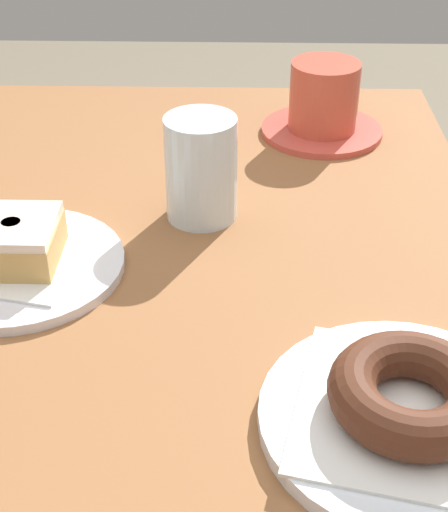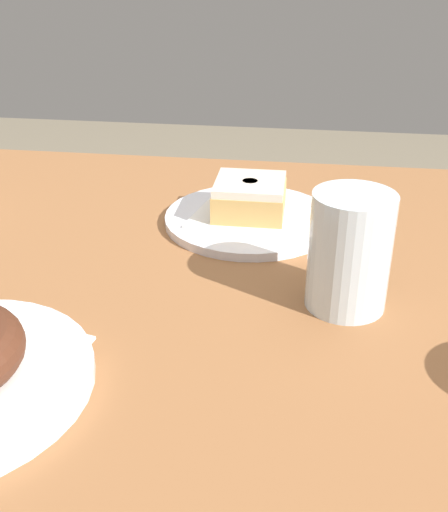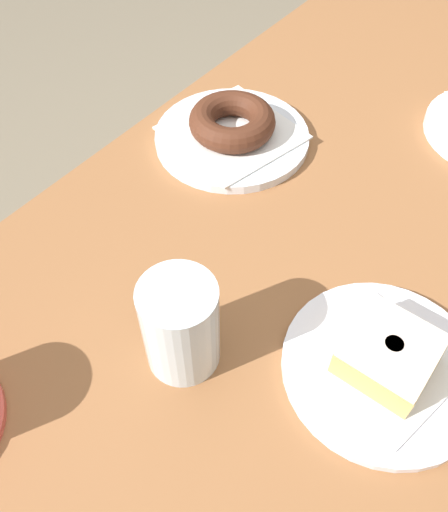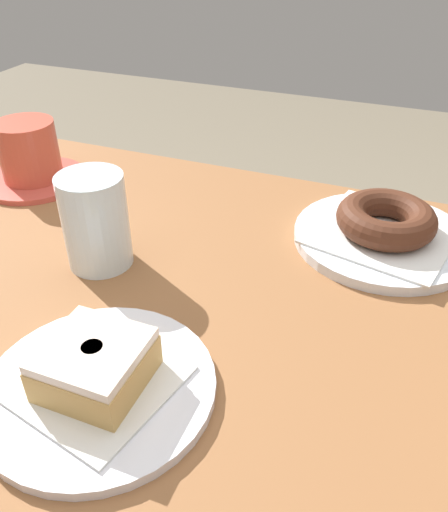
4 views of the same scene
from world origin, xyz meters
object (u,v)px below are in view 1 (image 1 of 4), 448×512
Objects in this scene: plate_glazed_square at (18,266)px; plate_chocolate_ring at (406,420)px; donut_glazed_square at (14,240)px; coffee_cup at (324,103)px; water_glass at (201,169)px; donut_chocolate_ring at (411,393)px.

plate_chocolate_ring is at bearing 59.73° from plate_glazed_square.
donut_glazed_square is at bearing 180.00° from plate_glazed_square.
coffee_cup is (-0.31, 0.31, 0.01)m from donut_glazed_square.
water_glass reaches higher than donut_glazed_square.
plate_glazed_square is 1.31× the size of coffee_cup.
water_glass is 0.25m from coffee_cup.
donut_chocolate_ring is (-0.00, 0.00, 0.03)m from plate_chocolate_ring.
donut_chocolate_ring is 0.51m from coffee_cup.
plate_glazed_square is 0.03m from donut_glazed_square.
water_glass reaches higher than plate_glazed_square.
water_glass is at bearing -151.39° from donut_chocolate_ring.
water_glass is (-0.11, 0.17, 0.05)m from plate_glazed_square.
water_glass is at bearing -151.39° from plate_chocolate_ring.
water_glass is (-0.30, -0.16, 0.02)m from donut_chocolate_ring.
plate_chocolate_ring is 0.03m from donut_chocolate_ring.
donut_glazed_square is at bearing -120.27° from plate_chocolate_ring.
plate_chocolate_ring is 1.97× the size of water_glass.
plate_chocolate_ring is at bearing 28.61° from water_glass.
plate_glazed_square is at bearing -120.27° from plate_chocolate_ring.
donut_glazed_square is at bearing -57.72° from water_glass.
plate_chocolate_ring is 0.38m from donut_glazed_square.
donut_glazed_square is at bearing -120.27° from donut_chocolate_ring.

